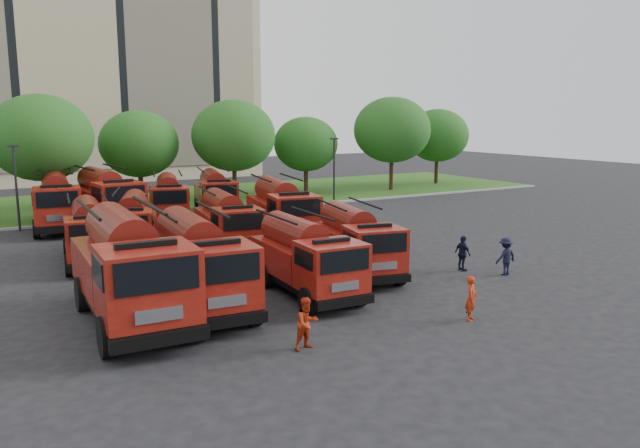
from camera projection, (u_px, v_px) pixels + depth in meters
The scene contains 30 objects.
ground at pixel (305, 272), 27.53m from camera, with size 140.00×140.00×0.00m, color black.
lawn at pixel (148, 201), 49.66m from camera, with size 70.00×16.00×0.12m, color #285215.
curb at pixel (180, 215), 42.76m from camera, with size 70.00×0.30×0.14m, color gray.
apartment_building at pixel (107, 61), 67.17m from camera, with size 30.00×14.18×25.00m.
tree_2 at pixel (41, 138), 40.95m from camera, with size 6.72×6.72×8.22m.
tree_3 at pixel (139, 144), 46.66m from camera, with size 5.88×5.88×7.19m.
tree_4 at pixel (234, 136), 48.75m from camera, with size 6.55×6.55×8.01m.
tree_5 at pixel (306, 144), 53.21m from camera, with size 5.46×5.46×6.68m.
tree_6 at pixel (392, 130), 55.69m from camera, with size 6.89×6.89×8.42m.
tree_7 at pixel (437, 135), 60.97m from camera, with size 6.05×6.05×7.39m.
lamp_post_0 at pixel (16, 183), 36.73m from camera, with size 0.60×0.25×5.11m.
lamp_post_1 at pixel (334, 167), 47.60m from camera, with size 0.60×0.25×5.11m.
fire_truck_0 at pixel (129, 268), 20.72m from camera, with size 3.17×8.11×3.65m.
fire_truck_1 at pixel (197, 263), 22.19m from camera, with size 3.13×7.45×3.31m.
fire_truck_2 at pixel (305, 257), 23.98m from camera, with size 2.59×6.47×2.90m.
fire_truck_3 at pixel (355, 241), 27.06m from camera, with size 3.47×6.67×2.89m.
fire_truck_4 at pixel (90, 232), 29.10m from camera, with size 2.98×6.59×2.90m.
fire_truck_5 at pixel (132, 224), 31.24m from camera, with size 4.01×6.75×2.91m.
fire_truck_6 at pixel (227, 222), 31.66m from camera, with size 3.10×6.72×2.95m.
fire_truck_7 at pixel (282, 209), 34.87m from camera, with size 3.69×7.45×3.25m.
fire_truck_8 at pixel (57, 202), 37.50m from camera, with size 3.36×7.59×3.34m.
fire_truck_9 at pixel (106, 198), 38.79m from camera, with size 3.38×7.90×3.50m.
fire_truck_10 at pixel (169, 199), 39.94m from camera, with size 3.90×6.99×3.02m.
fire_truck_11 at pixel (215, 193), 42.71m from camera, with size 3.78×7.01×3.03m.
firefighter_0 at pixel (470, 320), 21.17m from camera, with size 0.56×0.41×1.54m, color #A8280C.
firefighter_1 at pixel (307, 349), 18.57m from camera, with size 0.77×0.42×1.59m, color #A8280C.
firefighter_2 at pixel (462, 271), 27.81m from camera, with size 0.93×0.53×1.59m, color black.
firefighter_3 at pixel (505, 275), 27.12m from camera, with size 1.07×0.55×1.65m, color black.
firefighter_4 at pixel (176, 282), 25.88m from camera, with size 0.76×0.50×1.56m, color black.
firefighter_5 at pixel (322, 243), 33.87m from camera, with size 1.49×0.64×1.61m, color #A8280C.
Camera 1 is at (-12.84, -23.46, 6.91)m, focal length 35.00 mm.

